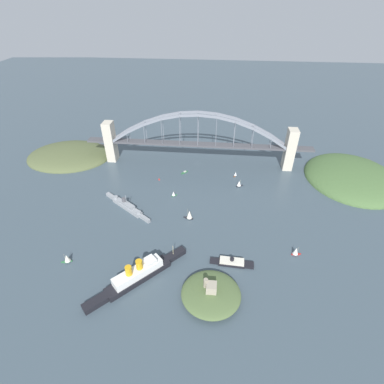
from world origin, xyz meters
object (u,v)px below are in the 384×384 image
at_px(small_boat_1, 296,251).
at_px(small_boat_2, 239,183).
at_px(fort_island_mid_harbor, 211,293).
at_px(channel_marker_buoy, 159,179).
at_px(seaplane_taxiing_near_bridge, 205,146).
at_px(small_boat_4, 174,194).
at_px(harbor_ferry_steamer, 232,262).
at_px(small_boat_5, 235,174).
at_px(small_boat_0, 189,214).
at_px(harbor_arch_bridge, 198,143).
at_px(naval_cruiser, 127,206).
at_px(small_boat_3, 185,172).
at_px(ocean_liner, 138,274).
at_px(small_boat_6, 67,258).

distance_m(small_boat_1, small_boat_2, 115.83).
xyz_separation_m(fort_island_mid_harbor, channel_marker_buoy, (72.41, -162.51, -3.22)).
height_order(seaplane_taxiing_near_bridge, small_boat_4, small_boat_4).
bearing_deg(harbor_ferry_steamer, small_boat_5, -92.47).
distance_m(small_boat_0, small_boat_4, 44.20).
bearing_deg(small_boat_4, fort_island_mid_harbor, 110.68).
xyz_separation_m(harbor_arch_bridge, small_boat_5, (-50.74, 27.16, -27.36)).
relative_size(naval_cruiser, small_boat_5, 8.96).
distance_m(harbor_arch_bridge, small_boat_3, 41.96).
height_order(ocean_liner, small_boat_0, ocean_liner).
xyz_separation_m(small_boat_3, small_boat_5, (-65.74, 1.56, 2.32)).
xyz_separation_m(small_boat_1, small_boat_3, (116.58, -130.89, -3.60)).
bearing_deg(small_boat_0, harbor_arch_bridge, -89.57).
xyz_separation_m(small_boat_0, channel_marker_buoy, (45.81, -70.64, -4.36)).
bearing_deg(small_boat_3, channel_marker_buoy, 33.48).
height_order(harbor_arch_bridge, small_boat_3, harbor_arch_bridge).
relative_size(ocean_liner, small_boat_4, 10.44).
height_order(ocean_liner, small_boat_4, ocean_liner).
bearing_deg(small_boat_6, small_boat_4, -126.16).
height_order(fort_island_mid_harbor, small_boat_0, fort_island_mid_harbor).
bearing_deg(harbor_arch_bridge, ocean_liner, 80.49).
relative_size(ocean_liner, small_boat_6, 7.54).
distance_m(small_boat_3, small_boat_5, 65.80).
distance_m(harbor_arch_bridge, ocean_liner, 201.10).
bearing_deg(small_boat_2, harbor_ferry_steamer, 85.28).
relative_size(ocean_liner, naval_cruiser, 1.19).
bearing_deg(small_boat_3, fort_island_mid_harbor, 103.12).
bearing_deg(small_boat_2, small_boat_6, 41.04).
xyz_separation_m(naval_cruiser, channel_marker_buoy, (-24.28, -60.05, -1.98)).
xyz_separation_m(fort_island_mid_harbor, small_boat_4, (49.03, -129.88, -1.12)).
relative_size(naval_cruiser, seaplane_taxiing_near_bridge, 7.01).
relative_size(small_boat_5, channel_marker_buoy, 2.47).
relative_size(small_boat_1, channel_marker_buoy, 3.47).
xyz_separation_m(seaplane_taxiing_near_bridge, small_boat_0, (5.53, 167.69, 3.18)).
xyz_separation_m(naval_cruiser, small_boat_1, (-170.79, 51.05, 1.33)).
xyz_separation_m(small_boat_1, small_boat_5, (50.84, -129.33, -1.28)).
distance_m(naval_cruiser, small_boat_6, 85.02).
height_order(small_boat_5, channel_marker_buoy, small_boat_5).
bearing_deg(channel_marker_buoy, small_boat_5, -169.21).
bearing_deg(ocean_liner, channel_marker_buoy, -85.49).
relative_size(ocean_liner, small_boat_2, 7.89).
bearing_deg(harbor_arch_bridge, fort_island_mid_harbor, 97.53).
bearing_deg(ocean_liner, small_boat_4, -95.50).
bearing_deg(harbor_arch_bridge, small_boat_0, 90.43).
xyz_separation_m(harbor_arch_bridge, small_boat_2, (-54.53, 50.64, -26.17)).
relative_size(small_boat_2, small_boat_4, 1.32).
height_order(harbor_arch_bridge, fort_island_mid_harbor, harbor_arch_bridge).
relative_size(seaplane_taxiing_near_bridge, small_boat_3, 0.96).
relative_size(harbor_ferry_steamer, small_boat_4, 5.53).
bearing_deg(small_boat_5, ocean_liner, 63.74).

